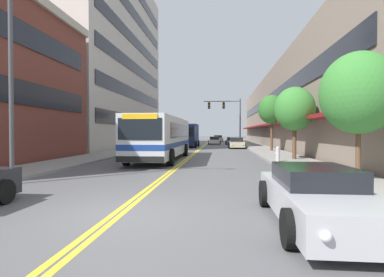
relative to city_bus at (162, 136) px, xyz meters
The scene contains 20 objects.
ground_plane 22.98m from the city_bus, 85.63° to the left, with size 240.00×240.00×0.00m, color #565659.
sidewalk_left 23.53m from the city_bus, 103.19° to the left, with size 3.21×106.00×0.13m.
sidewalk_right 24.56m from the city_bus, 68.83° to the left, with size 3.21×106.00×0.13m.
centre_line 22.98m from the city_bus, 85.63° to the left, with size 0.34×106.00×0.01m.
office_tower_left 25.15m from the city_bus, 125.37° to the left, with size 12.08×29.17×24.55m.
storefront_row_right 27.38m from the city_bus, 57.27° to the left, with size 9.10×68.00×10.19m.
city_bus is the anchor object (origin of this frame).
car_navy_parked_left_near 17.69m from the city_bus, 98.29° to the left, with size 2.02×4.80×1.33m.
car_silver_parked_right_foreground 15.84m from the city_bus, 66.96° to the right, with size 1.97×4.74×1.20m.
car_beige_parked_right_mid 17.11m from the city_bus, 69.02° to the left, with size 2.01×4.61×1.33m.
car_slate_blue_parked_right_far 28.55m from the city_bus, 77.79° to the left, with size 2.16×4.13×1.16m.
car_champagne_moving_lead 43.56m from the city_bus, 85.20° to the left, with size 2.15×4.76×1.34m.
car_white_moving_second 28.79m from the city_bus, 83.69° to the left, with size 2.00×4.37×1.25m.
box_truck 19.08m from the city_bus, 90.78° to the left, with size 2.82×6.58×3.08m.
traffic_signal_mast 22.91m from the city_bus, 76.74° to the left, with size 5.30×0.38×6.76m.
street_lamp_left_near 11.66m from the city_bus, 106.65° to the right, with size 2.68×0.28×8.63m.
street_tree_right_near 13.30m from the city_bus, 45.23° to the right, with size 2.79×2.79×4.80m.
street_tree_right_mid 9.33m from the city_bus, ahead, with size 2.68×2.68×4.87m.
street_tree_right_far 13.39m from the city_bus, 45.40° to the left, with size 2.64×2.64×5.53m.
fire_hydrant 8.06m from the city_bus, 15.49° to the right, with size 0.33×0.25×0.94m.
Camera 1 is at (2.42, -6.92, 1.93)m, focal length 28.00 mm.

